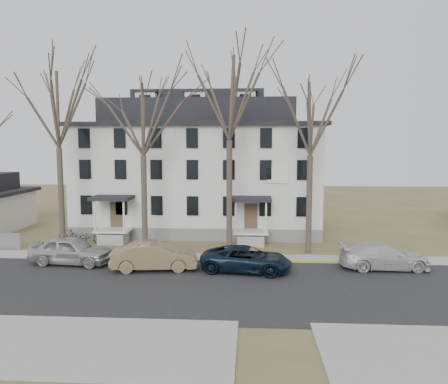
# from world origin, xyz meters

# --- Properties ---
(ground) EXTENTS (120.00, 120.00, 0.00)m
(ground) POSITION_xyz_m (0.00, 0.00, 0.00)
(ground) COLOR brown
(ground) RESTS_ON ground
(main_road) EXTENTS (120.00, 10.00, 0.04)m
(main_road) POSITION_xyz_m (0.00, 2.00, 0.00)
(main_road) COLOR #27272A
(main_road) RESTS_ON ground
(far_sidewalk) EXTENTS (120.00, 2.00, 0.08)m
(far_sidewalk) POSITION_xyz_m (0.00, 8.00, 0.00)
(far_sidewalk) COLOR #A09F97
(far_sidewalk) RESTS_ON ground
(yellow_curb) EXTENTS (14.00, 0.25, 0.06)m
(yellow_curb) POSITION_xyz_m (5.00, 7.10, 0.00)
(yellow_curb) COLOR gold
(yellow_curb) RESTS_ON ground
(boarding_house) EXTENTS (20.80, 12.36, 12.05)m
(boarding_house) POSITION_xyz_m (-2.00, 17.95, 5.38)
(boarding_house) COLOR slate
(boarding_house) RESTS_ON ground
(tree_far_left) EXTENTS (8.40, 8.40, 13.72)m
(tree_far_left) POSITION_xyz_m (-11.00, 9.80, 10.34)
(tree_far_left) COLOR #473B31
(tree_far_left) RESTS_ON ground
(tree_mid_left) EXTENTS (7.80, 7.80, 12.74)m
(tree_mid_left) POSITION_xyz_m (-5.00, 9.80, 9.60)
(tree_mid_left) COLOR #473B31
(tree_mid_left) RESTS_ON ground
(tree_center) EXTENTS (9.00, 9.00, 14.70)m
(tree_center) POSITION_xyz_m (1.00, 9.80, 11.08)
(tree_center) COLOR #473B31
(tree_center) RESTS_ON ground
(tree_mid_right) EXTENTS (7.80, 7.80, 12.74)m
(tree_mid_right) POSITION_xyz_m (6.50, 9.80, 9.60)
(tree_mid_right) COLOR #473B31
(tree_mid_right) RESTS_ON ground
(car_silver) EXTENTS (5.31, 2.57, 1.75)m
(car_silver) POSITION_xyz_m (-8.75, 5.88, 0.87)
(car_silver) COLOR #B2B2B2
(car_silver) RESTS_ON ground
(car_tan) EXTENTS (5.30, 2.45, 1.68)m
(car_tan) POSITION_xyz_m (-3.25, 4.93, 0.84)
(car_tan) COLOR olive
(car_tan) RESTS_ON ground
(car_navy) EXTENTS (5.62, 3.17, 1.48)m
(car_navy) POSITION_xyz_m (2.25, 4.97, 0.74)
(car_navy) COLOR black
(car_navy) RESTS_ON ground
(car_white) EXTENTS (5.34, 2.32, 1.53)m
(car_white) POSITION_xyz_m (10.53, 6.00, 0.76)
(car_white) COLOR silver
(car_white) RESTS_ON ground
(bicycle_left) EXTENTS (1.91, 1.04, 0.95)m
(bicycle_left) POSITION_xyz_m (-9.74, 11.75, 0.48)
(bicycle_left) COLOR black
(bicycle_left) RESTS_ON ground
(bicycle_right) EXTENTS (1.73, 0.82, 1.00)m
(bicycle_right) POSITION_xyz_m (-11.71, 12.31, 0.50)
(bicycle_right) COLOR black
(bicycle_right) RESTS_ON ground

